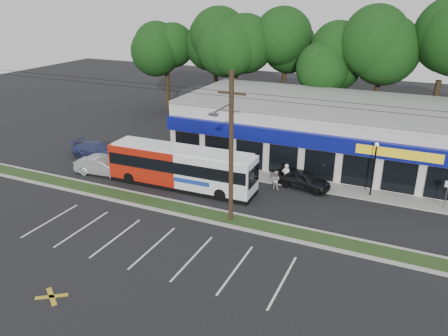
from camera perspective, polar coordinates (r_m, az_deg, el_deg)
ground at (r=29.88m, az=-5.21°, el=-6.52°), size 120.00×120.00×0.00m
grass_strip at (r=30.62m, az=-4.29°, el=-5.62°), size 40.00×1.60×0.12m
curb_south at (r=29.96m, az=-5.07°, el=-6.28°), size 40.00×0.25×0.14m
curb_north at (r=31.28m, az=-3.54°, el=-4.96°), size 40.00×0.25×0.14m
sidewalk at (r=35.68m, az=9.02°, el=-1.74°), size 32.00×2.20×0.10m
strip_mall at (r=41.05m, az=12.59°, el=5.01°), size 25.00×12.55×5.30m
utility_pole at (r=27.29m, az=0.56°, el=3.17°), size 50.00×2.77×10.00m
lamp_post at (r=33.61m, az=19.04°, el=0.62°), size 0.30×0.30×4.25m
sign_post at (r=33.82m, az=27.15°, el=-2.58°), size 0.45×0.10×2.23m
tree_line at (r=49.93m, az=14.06°, el=14.59°), size 46.76×6.76×11.83m
metrobus at (r=33.95m, az=-5.58°, el=0.19°), size 11.93×2.80×3.19m
car_dark at (r=34.46m, az=10.33°, el=-1.49°), size 4.44×2.40×1.43m
car_silver at (r=37.88m, az=-15.57°, el=0.29°), size 4.83×2.22×1.53m
car_blue at (r=41.89m, az=-16.11°, el=2.27°), size 5.22×2.27×1.49m
pedestrian_a at (r=34.48m, az=8.11°, el=-0.93°), size 0.73×0.52×1.88m
pedestrian_b at (r=33.95m, az=6.75°, el=-1.57°), size 0.75×0.60×1.52m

